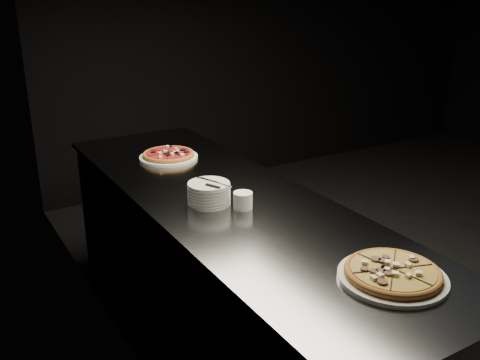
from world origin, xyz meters
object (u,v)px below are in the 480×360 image
pizza_tomato (169,155)px  plate_stack (209,193)px  cutlery (212,183)px  ramekin (243,200)px  counter (229,288)px  pizza_mushroom (393,274)px

pizza_tomato → plate_stack: bearing=-99.2°
cutlery → ramekin: cutlery is taller
counter → pizza_mushroom: bearing=-83.8°
pizza_mushroom → counter: bearing=96.2°
plate_stack → ramekin: plate_stack is taller
pizza_tomato → cutlery: (-0.10, -0.68, 0.08)m
plate_stack → ramekin: size_ratio=2.23×
counter → pizza_mushroom: pizza_mushroom is taller
counter → ramekin: size_ratio=30.31×
plate_stack → cutlery: 0.05m
ramekin → cutlery: bearing=130.8°
cutlery → pizza_mushroom: bearing=-100.3°
counter → cutlery: cutlery is taller
cutlery → pizza_tomato: bearing=58.3°
pizza_tomato → ramekin: bearing=-90.8°
pizza_mushroom → ramekin: (-0.10, 0.74, 0.02)m
counter → pizza_mushroom: 1.01m
ramekin → pizza_tomato: bearing=89.2°
counter → plate_stack: plate_stack is taller
pizza_tomato → cutlery: size_ratio=1.63×
pizza_mushroom → ramekin: ramekin is taller
pizza_mushroom → cutlery: bearing=103.0°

